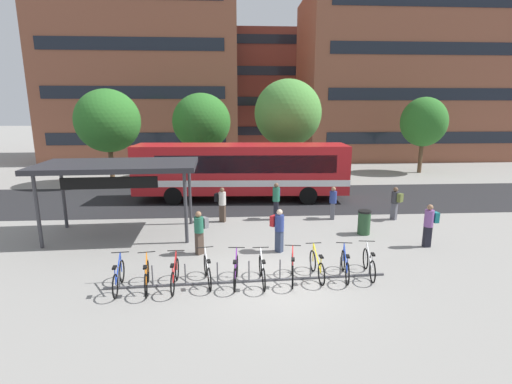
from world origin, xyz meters
name	(u,v)px	position (x,y,z in m)	size (l,w,h in m)	color
ground	(279,282)	(0.00, 0.00, 0.00)	(200.00, 200.00, 0.00)	gray
bus_lane_asphalt	(257,199)	(0.00, 10.70, 0.00)	(80.00, 7.20, 0.01)	#232326
city_bus	(240,169)	(-0.97, 10.70, 1.78)	(12.13, 3.11, 3.20)	red
bike_rack	(249,279)	(-0.93, 0.03, 0.09)	(8.71, 0.53, 0.70)	#47474C
parked_bicycle_blue_0	(119,277)	(-4.79, -0.22, 0.38)	(0.52, 1.72, 0.99)	black
parked_bicycle_orange_1	(147,277)	(-3.97, -0.25, 0.38)	(0.52, 1.71, 0.99)	black
parked_bicycle_red_2	(175,275)	(-3.15, -0.18, 0.38)	(0.52, 1.72, 0.99)	black
parked_bicycle_white_3	(207,271)	(-2.20, 0.06, 0.38)	(0.53, 1.70, 0.99)	black
parked_bicycle_purple_4	(236,272)	(-1.33, -0.03, 0.38)	(0.52, 1.72, 0.99)	black
parked_bicycle_white_5	(262,272)	(-0.53, -0.07, 0.38)	(0.52, 1.72, 0.99)	black
parked_bicycle_red_6	(293,269)	(0.43, 0.05, 0.38)	(0.52, 1.71, 0.99)	black
parked_bicycle_yellow_7	(317,266)	(1.23, 0.21, 0.38)	(0.52, 1.72, 0.99)	black
parked_bicycle_blue_8	(345,266)	(2.13, 0.18, 0.38)	(0.52, 1.71, 0.99)	black
parked_bicycle_white_9	(369,264)	(2.94, 0.29, 0.38)	(0.52, 1.72, 0.99)	black
transit_shelter	(118,168)	(-6.05, 4.76, 2.88)	(6.45, 3.57, 3.07)	#38383D
commuter_teal_pack_0	(333,200)	(3.39, 6.52, 0.92)	(0.45, 0.59, 1.59)	#565660
commuter_olive_pack_1	(395,201)	(6.33, 6.21, 0.91)	(0.56, 0.60, 1.59)	#565660
commuter_teal_pack_2	(429,223)	(6.10, 2.63, 0.97)	(0.54, 0.37, 1.69)	black
commuter_red_pack_3	(279,227)	(0.28, 2.50, 0.95)	(0.59, 0.58, 1.65)	#2D3851
commuter_grey_pack_4	(200,229)	(-2.61, 2.44, 0.94)	(0.60, 0.58, 1.63)	#47382D
commuter_navy_pack_5	(276,198)	(0.66, 6.61, 1.04)	(0.44, 0.58, 1.79)	black
commuter_black_pack_6	(222,202)	(-1.93, 6.39, 0.95)	(0.60, 0.48, 1.65)	#47382D
trash_bin	(364,222)	(4.14, 4.25, 0.52)	(0.55, 0.55, 1.03)	#284C2D
street_tree_0	(202,122)	(-3.68, 18.18, 4.17)	(4.33, 4.33, 6.29)	brown
street_tree_1	(424,122)	(13.90, 18.99, 4.09)	(3.61, 3.61, 6.05)	brown
street_tree_2	(288,113)	(2.42, 15.35, 4.86)	(4.56, 4.56, 7.13)	brown
street_tree_3	(108,121)	(-9.79, 15.76, 4.35)	(4.32, 4.32, 6.48)	brown
building_left_wing	(145,57)	(-10.04, 29.87, 10.18)	(18.30, 11.12, 20.35)	brown
building_right_wing	(408,80)	(17.08, 29.32, 8.01)	(22.07, 10.27, 16.02)	brown
building_centre_block	(246,91)	(0.61, 44.36, 7.43)	(15.89, 12.04, 14.86)	brown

